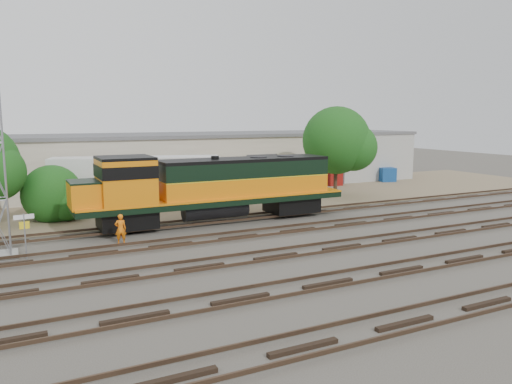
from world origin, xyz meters
name	(u,v)px	position (x,y,z in m)	size (l,w,h in m)	color
ground	(249,244)	(0.00, 0.00, 0.00)	(140.00, 140.00, 0.00)	#47423A
dirt_strip	(170,202)	(0.00, 15.00, 0.01)	(80.00, 16.00, 0.02)	#726047
tracks	(276,256)	(0.00, -3.00, 0.08)	(80.00, 20.40, 0.28)	black
warehouse	(145,162)	(0.04, 22.98, 2.65)	(58.40, 10.40, 5.30)	beige
locomotive	(211,186)	(0.11, 6.00, 2.46)	(17.93, 3.15, 4.31)	black
sign_post	(25,228)	(-11.06, 2.29, 1.59)	(0.93, 0.15, 2.27)	gray
worker	(121,229)	(-6.29, 3.26, 0.84)	(0.61, 0.40, 1.67)	orange
semi_trailer	(141,176)	(-2.49, 14.06, 2.45)	(12.83, 6.03, 3.89)	white
dumpster_blue	(387,175)	(24.90, 17.49, 0.75)	(1.60, 1.50, 1.50)	navy
dumpster_red	(333,179)	(17.89, 17.49, 0.70)	(1.50, 1.40, 1.40)	maroon
tree_mid	(56,196)	(-8.85, 11.63, 1.65)	(4.17, 3.98, 3.98)	#382619
tree_east	(341,142)	(14.02, 11.05, 4.77)	(6.08, 5.79, 7.82)	#382619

